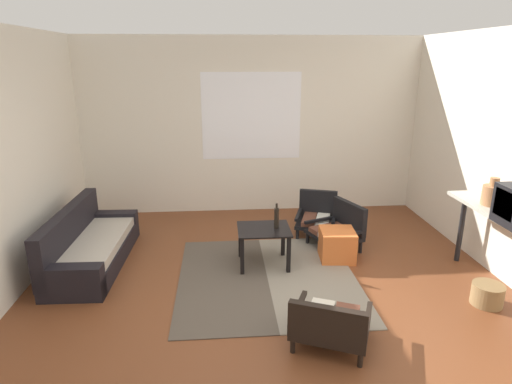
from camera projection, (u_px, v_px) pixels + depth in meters
The scene contains 12 objects.
ground_plane at pixel (274, 311), 4.23m from camera, with size 7.80×7.80×0.00m, color brown.
far_wall_with_window at pixel (251, 126), 6.75m from camera, with size 5.60×0.13×2.70m.
area_rug at pixel (267, 278), 4.86m from camera, with size 1.98×2.12×0.01m.
couch at pixel (89, 247), 5.14m from camera, with size 0.73×1.81×0.69m.
coffee_table at pixel (264, 236), 5.08m from camera, with size 0.61×0.53×0.47m.
armchair_by_window at pixel (317, 215), 6.07m from camera, with size 0.67×0.67×0.58m.
armchair_striped_foreground at pixel (330, 323), 3.65m from camera, with size 0.81×0.78×0.49m.
armchair_corner at pixel (339, 228), 5.59m from camera, with size 0.72×0.77×0.59m.
ottoman_orange at pixel (337, 245), 5.28m from camera, with size 0.41×0.41×0.38m, color #D1662D.
clay_vase at pixel (493, 194), 4.56m from camera, with size 0.21×0.21×0.30m.
glass_bottle at pixel (277, 218), 5.03m from camera, with size 0.06×0.06×0.30m.
wicker_basket at pixel (487, 294), 4.32m from camera, with size 0.31×0.31×0.22m, color olive.
Camera 1 is at (-0.48, -3.67, 2.36)m, focal length 30.38 mm.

